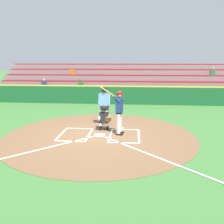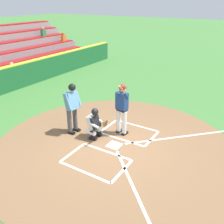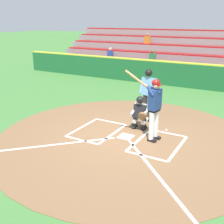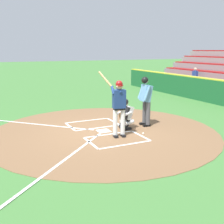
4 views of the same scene
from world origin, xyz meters
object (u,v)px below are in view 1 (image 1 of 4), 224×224
(batter, at_px, (119,109))
(plate_umpire, at_px, (105,103))
(catcher, at_px, (104,117))
(baseball, at_px, (123,128))

(batter, xyz_separation_m, plate_umpire, (0.80, -1.54, -0.02))
(batter, distance_m, catcher, 1.09)
(catcher, relative_size, plate_umpire, 0.61)
(batter, xyz_separation_m, baseball, (-0.14, -0.87, -1.06))
(batter, height_order, plate_umpire, batter)
(plate_umpire, bearing_deg, batter, 117.51)
(batter, distance_m, baseball, 1.38)
(plate_umpire, distance_m, baseball, 1.55)
(catcher, relative_size, baseball, 15.27)
(batter, bearing_deg, catcher, -42.31)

